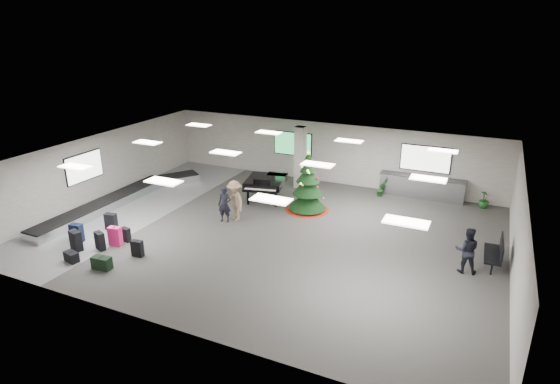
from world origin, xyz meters
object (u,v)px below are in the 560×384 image
at_px(traveler_bench, 467,250).
at_px(potted_plant_left, 381,189).
at_px(christmas_tree, 308,190).
at_px(potted_plant_right, 484,199).
at_px(grand_piano, 265,182).
at_px(traveler_a, 225,205).
at_px(service_counter, 421,187).
at_px(traveler_b, 235,201).
at_px(pink_suitcase, 115,236).
at_px(bench, 497,252).
at_px(baggage_carousel, 122,199).

height_order(traveler_bench, potted_plant_left, traveler_bench).
height_order(christmas_tree, potted_plant_left, christmas_tree).
height_order(traveler_bench, potted_plant_right, traveler_bench).
distance_m(grand_piano, traveler_a, 3.07).
relative_size(service_counter, traveler_bench, 2.46).
bearing_deg(potted_plant_right, grand_piano, -160.89).
bearing_deg(traveler_a, potted_plant_left, 34.43).
distance_m(traveler_a, traveler_bench, 9.77).
bearing_deg(potted_plant_left, traveler_b, -132.56).
height_order(pink_suitcase, traveler_a, traveler_a).
distance_m(service_counter, traveler_b, 9.29).
distance_m(bench, traveler_b, 10.40).
bearing_deg(traveler_bench, bench, -147.34).
relative_size(traveler_bench, potted_plant_left, 2.18).
bearing_deg(traveler_b, bench, 31.62).
distance_m(pink_suitcase, traveler_b, 5.07).
bearing_deg(christmas_tree, traveler_a, -135.73).
height_order(grand_piano, potted_plant_left, grand_piano).
bearing_deg(potted_plant_right, traveler_bench, -92.76).
distance_m(bench, potted_plant_right, 5.83).
bearing_deg(traveler_b, service_counter, 72.24).
relative_size(traveler_a, potted_plant_left, 2.06).
distance_m(pink_suitcase, potted_plant_left, 12.53).
bearing_deg(traveler_bench, service_counter, -78.05).
bearing_deg(service_counter, potted_plant_right, -3.42).
relative_size(bench, traveler_a, 1.07).
bearing_deg(bench, grand_piano, 164.77).
relative_size(bench, traveler_b, 0.93).
relative_size(traveler_b, traveler_bench, 1.08).
bearing_deg(potted_plant_left, service_counter, 20.37).
bearing_deg(pink_suitcase, christmas_tree, 38.69).
distance_m(christmas_tree, traveler_b, 3.39).
xyz_separation_m(traveler_bench, potted_plant_right, (0.32, 6.63, -0.41)).
relative_size(baggage_carousel, traveler_b, 5.43).
bearing_deg(traveler_bench, potted_plant_left, -62.97).
bearing_deg(pink_suitcase, traveler_b, 42.73).
relative_size(pink_suitcase, potted_plant_left, 1.03).
height_order(service_counter, traveler_bench, traveler_bench).
bearing_deg(grand_piano, bench, -26.20).
distance_m(bench, traveler_bench, 1.28).
relative_size(service_counter, christmas_tree, 1.41).
height_order(traveler_b, potted_plant_right, traveler_b).
distance_m(service_counter, traveler_bench, 7.26).
bearing_deg(grand_piano, pink_suitcase, -127.31).
xyz_separation_m(christmas_tree, bench, (7.95, -2.11, -0.39)).
bearing_deg(potted_plant_right, pink_suitcase, -141.54).
xyz_separation_m(grand_piano, traveler_bench, (9.32, -3.29, -0.08)).
xyz_separation_m(baggage_carousel, potted_plant_right, (15.70, 6.56, 0.21)).
bearing_deg(bench, traveler_b, 179.56).
xyz_separation_m(traveler_a, traveler_b, (0.31, 0.34, 0.11)).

